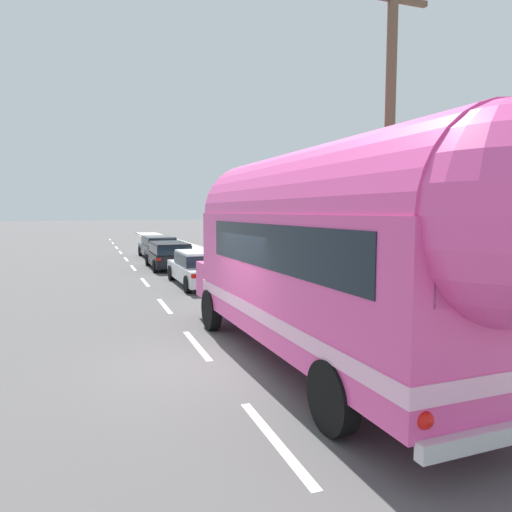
# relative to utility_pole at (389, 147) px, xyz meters

# --- Properties ---
(ground_plane) EXTENTS (300.00, 300.00, 0.00)m
(ground_plane) POSITION_rel_utility_pole_xyz_m (-4.44, -0.68, -4.42)
(ground_plane) COLOR #565454
(lane_markings) EXTENTS (3.91, 80.00, 0.01)m
(lane_markings) POSITION_rel_utility_pole_xyz_m (-1.78, 11.85, -4.42)
(lane_markings) COLOR silver
(lane_markings) RESTS_ON ground
(sidewalk_slab) EXTENTS (2.59, 90.00, 0.15)m
(sidewalk_slab) POSITION_rel_utility_pole_xyz_m (0.64, 9.32, -4.35)
(sidewalk_slab) COLOR #ADA89E
(sidewalk_slab) RESTS_ON ground
(utility_pole) EXTENTS (1.80, 0.24, 8.50)m
(utility_pole) POSITION_rel_utility_pole_xyz_m (0.00, 0.00, 0.00)
(utility_pole) COLOR brown
(utility_pole) RESTS_ON ground
(painted_bus) EXTENTS (2.76, 10.44, 4.12)m
(painted_bus) POSITION_rel_utility_pole_xyz_m (-2.52, -1.99, -2.12)
(painted_bus) COLOR #EA4C9E
(painted_bus) RESTS_ON ground
(car_lead) EXTENTS (1.92, 4.83, 1.37)m
(car_lead) POSITION_rel_utility_pole_xyz_m (-2.44, 8.92, -3.68)
(car_lead) COLOR white
(car_lead) RESTS_ON ground
(car_second) EXTENTS (1.95, 4.57, 1.37)m
(car_second) POSITION_rel_utility_pole_xyz_m (-2.73, 14.74, -3.63)
(car_second) COLOR black
(car_second) RESTS_ON ground
(car_third) EXTENTS (2.07, 4.42, 1.37)m
(car_third) POSITION_rel_utility_pole_xyz_m (-2.42, 20.82, -3.63)
(car_third) COLOR #474C51
(car_third) RESTS_ON ground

